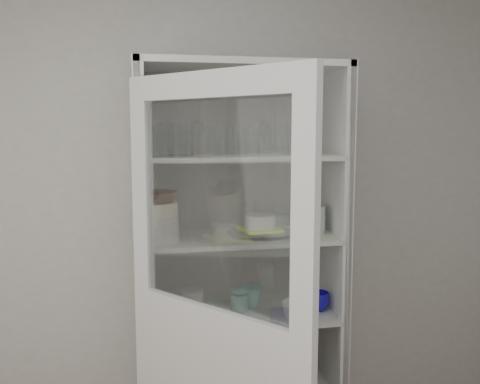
{
  "coord_description": "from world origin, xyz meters",
  "views": [
    {
      "loc": [
        -0.26,
        -1.17,
        1.78
      ],
      "look_at": [
        0.2,
        1.27,
        1.48
      ],
      "focal_mm": 38.0,
      "sensor_mm": 36.0,
      "label": 1
    }
  ],
  "objects_px": {
    "goblet_2": "(264,136)",
    "goblet_3": "(302,138)",
    "cupboard_door": "(214,364)",
    "plate_stack_front": "(157,228)",
    "teal_jar": "(239,301)",
    "white_ramekin": "(260,221)",
    "pantry_cabinet": "(238,293)",
    "grey_bowl_stack": "(313,220)",
    "mug_blue": "(318,301)",
    "measuring_cups": "(176,317)",
    "mug_teal": "(251,297)",
    "white_canister": "(193,302)",
    "goblet_1": "(197,136)",
    "terracotta_bowl": "(156,197)",
    "glass_platter": "(260,232)",
    "tin_box": "(285,381)",
    "yellow_trivet": "(260,229)",
    "mug_white": "(292,310)",
    "cream_bowl": "(157,209)",
    "goblet_0": "(175,137)",
    "plate_stack_back": "(156,225)"
  },
  "relations": [
    {
      "from": "white_ramekin",
      "to": "teal_jar",
      "type": "height_order",
      "value": "white_ramekin"
    },
    {
      "from": "yellow_trivet",
      "to": "measuring_cups",
      "type": "xyz_separation_m",
      "value": [
        -0.43,
        -0.07,
        -0.41
      ]
    },
    {
      "from": "plate_stack_front",
      "to": "pantry_cabinet",
      "type": "bearing_deg",
      "value": 18.43
    },
    {
      "from": "teal_jar",
      "to": "measuring_cups",
      "type": "distance_m",
      "value": 0.34
    },
    {
      "from": "grey_bowl_stack",
      "to": "teal_jar",
      "type": "distance_m",
      "value": 0.56
    },
    {
      "from": "goblet_2",
      "to": "teal_jar",
      "type": "bearing_deg",
      "value": -146.05
    },
    {
      "from": "goblet_2",
      "to": "glass_platter",
      "type": "xyz_separation_m",
      "value": [
        -0.05,
        -0.11,
        -0.48
      ]
    },
    {
      "from": "cupboard_door",
      "to": "white_canister",
      "type": "xyz_separation_m",
      "value": [
        -0.03,
        0.58,
        0.05
      ]
    },
    {
      "from": "cream_bowl",
      "to": "white_ramekin",
      "type": "height_order",
      "value": "cream_bowl"
    },
    {
      "from": "cupboard_door",
      "to": "mug_teal",
      "type": "relative_size",
      "value": 17.09
    },
    {
      "from": "goblet_0",
      "to": "yellow_trivet",
      "type": "height_order",
      "value": "goblet_0"
    },
    {
      "from": "pantry_cabinet",
      "to": "plate_stack_front",
      "type": "relative_size",
      "value": 9.98
    },
    {
      "from": "goblet_2",
      "to": "yellow_trivet",
      "type": "bearing_deg",
      "value": -112.4
    },
    {
      "from": "tin_box",
      "to": "mug_blue",
      "type": "bearing_deg",
      "value": -3.04
    },
    {
      "from": "goblet_0",
      "to": "plate_stack_front",
      "type": "height_order",
      "value": "goblet_0"
    },
    {
      "from": "terracotta_bowl",
      "to": "teal_jar",
      "type": "xyz_separation_m",
      "value": [
        0.41,
        0.09,
        -0.56
      ]
    },
    {
      "from": "cream_bowl",
      "to": "mug_teal",
      "type": "relative_size",
      "value": 1.71
    },
    {
      "from": "plate_stack_front",
      "to": "teal_jar",
      "type": "xyz_separation_m",
      "value": [
        0.41,
        0.09,
        -0.41
      ]
    },
    {
      "from": "cupboard_door",
      "to": "plate_stack_back",
      "type": "relative_size",
      "value": 8.53
    },
    {
      "from": "mug_blue",
      "to": "goblet_2",
      "type": "bearing_deg",
      "value": 155.84
    },
    {
      "from": "plate_stack_back",
      "to": "terracotta_bowl",
      "type": "height_order",
      "value": "terracotta_bowl"
    },
    {
      "from": "goblet_1",
      "to": "white_ramekin",
      "type": "height_order",
      "value": "goblet_1"
    },
    {
      "from": "terracotta_bowl",
      "to": "measuring_cups",
      "type": "height_order",
      "value": "terracotta_bowl"
    },
    {
      "from": "goblet_3",
      "to": "cream_bowl",
      "type": "relative_size",
      "value": 0.81
    },
    {
      "from": "grey_bowl_stack",
      "to": "mug_blue",
      "type": "xyz_separation_m",
      "value": [
        0.03,
        -0.02,
        -0.42
      ]
    },
    {
      "from": "goblet_2",
      "to": "tin_box",
      "type": "relative_size",
      "value": 0.91
    },
    {
      "from": "goblet_0",
      "to": "mug_blue",
      "type": "bearing_deg",
      "value": -12.03
    },
    {
      "from": "cupboard_door",
      "to": "plate_stack_front",
      "type": "distance_m",
      "value": 0.7
    },
    {
      "from": "teal_jar",
      "to": "tin_box",
      "type": "relative_size",
      "value": 0.55
    },
    {
      "from": "pantry_cabinet",
      "to": "white_ramekin",
      "type": "xyz_separation_m",
      "value": [
        0.1,
        -0.06,
        0.39
      ]
    },
    {
      "from": "cupboard_door",
      "to": "white_canister",
      "type": "bearing_deg",
      "value": 142.59
    },
    {
      "from": "plate_stack_back",
      "to": "white_canister",
      "type": "distance_m",
      "value": 0.43
    },
    {
      "from": "glass_platter",
      "to": "grey_bowl_stack",
      "type": "relative_size",
      "value": 2.34
    },
    {
      "from": "goblet_1",
      "to": "terracotta_bowl",
      "type": "relative_size",
      "value": 0.91
    },
    {
      "from": "plate_stack_front",
      "to": "yellow_trivet",
      "type": "distance_m",
      "value": 0.52
    },
    {
      "from": "cream_bowl",
      "to": "white_ramekin",
      "type": "xyz_separation_m",
      "value": [
        0.51,
        0.08,
        -0.09
      ]
    },
    {
      "from": "yellow_trivet",
      "to": "mug_white",
      "type": "bearing_deg",
      "value": -46.64
    },
    {
      "from": "pantry_cabinet",
      "to": "goblet_0",
      "type": "distance_m",
      "value": 0.86
    },
    {
      "from": "pantry_cabinet",
      "to": "goblet_3",
      "type": "bearing_deg",
      "value": 0.81
    },
    {
      "from": "measuring_cups",
      "to": "mug_teal",
      "type": "bearing_deg",
      "value": 17.96
    },
    {
      "from": "measuring_cups",
      "to": "teal_jar",
      "type": "bearing_deg",
      "value": 13.27
    },
    {
      "from": "mug_blue",
      "to": "plate_stack_back",
      "type": "bearing_deg",
      "value": 177.16
    },
    {
      "from": "goblet_3",
      "to": "teal_jar",
      "type": "bearing_deg",
      "value": -170.88
    },
    {
      "from": "goblet_2",
      "to": "mug_blue",
      "type": "height_order",
      "value": "goblet_2"
    },
    {
      "from": "goblet_2",
      "to": "goblet_3",
      "type": "relative_size",
      "value": 1.09
    },
    {
      "from": "cupboard_door",
      "to": "measuring_cups",
      "type": "distance_m",
      "value": 0.52
    },
    {
      "from": "cream_bowl",
      "to": "goblet_3",
      "type": "bearing_deg",
      "value": 10.73
    },
    {
      "from": "plate_stack_back",
      "to": "white_ramekin",
      "type": "bearing_deg",
      "value": -12.15
    },
    {
      "from": "goblet_1",
      "to": "plate_stack_back",
      "type": "xyz_separation_m",
      "value": [
        -0.21,
        0.0,
        -0.45
      ]
    },
    {
      "from": "plate_stack_back",
      "to": "teal_jar",
      "type": "bearing_deg",
      "value": -13.82
    }
  ]
}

